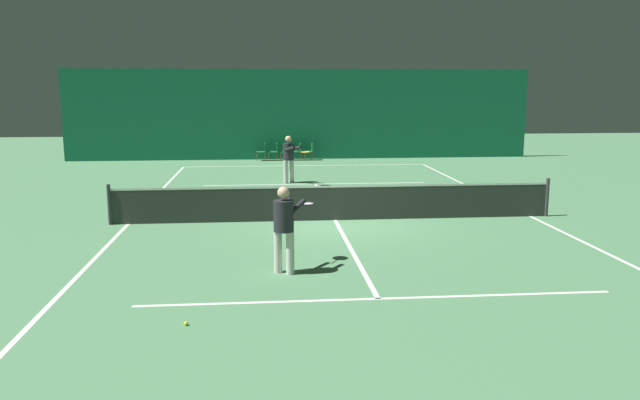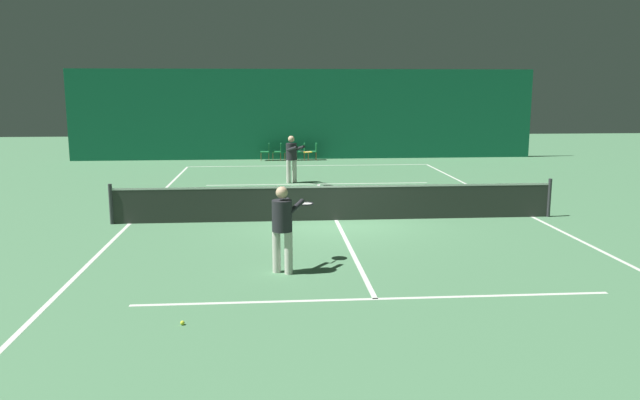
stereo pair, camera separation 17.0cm
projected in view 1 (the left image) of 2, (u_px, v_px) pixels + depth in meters
ground_plane at (335, 220)px, 16.92m from camera, size 60.00×60.00×0.00m
backdrop_curtain at (301, 114)px, 30.86m from camera, size 23.00×0.12×4.42m
court_line_baseline_far at (305, 166)px, 28.58m from camera, size 11.00×0.10×0.00m
court_line_service_far at (315, 184)px, 23.19m from camera, size 8.25×0.10×0.00m
court_line_service_near at (378, 299)px, 10.65m from camera, size 8.25×0.10×0.00m
court_line_sideline_left at (128, 224)px, 16.43m from camera, size 0.10×23.80×0.00m
court_line_sideline_right at (530, 216)px, 17.42m from camera, size 0.10×23.80×0.00m
court_line_centre at (335, 220)px, 16.92m from camera, size 0.10×12.80×0.00m
tennis_net at (335, 202)px, 16.83m from camera, size 12.00×0.10×1.07m
player_near at (285, 223)px, 11.98m from camera, size 1.00×1.36×1.71m
player_far at (289, 156)px, 23.27m from camera, size 1.08×1.36×1.77m
courtside_chair_0 at (262, 151)px, 30.45m from camera, size 0.44×0.44×0.84m
courtside_chair_1 at (274, 151)px, 30.51m from camera, size 0.44×0.44×0.84m
courtside_chair_2 at (286, 150)px, 30.56m from camera, size 0.44×0.44×0.84m
courtside_chair_3 at (298, 150)px, 30.61m from camera, size 0.44×0.44×0.84m
courtside_chair_4 at (310, 150)px, 30.66m from camera, size 0.44×0.44×0.84m
tennis_ball at (186, 323)px, 9.46m from camera, size 0.07×0.07×0.07m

